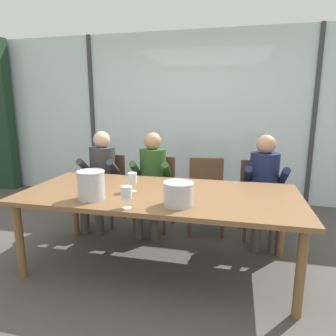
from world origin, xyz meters
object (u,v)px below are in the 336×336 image
(person_charcoal_jacket, at_px, (101,173))
(person_navy_polo, at_px, (264,182))
(chair_center, at_px, (206,189))
(ice_bucket_primary, at_px, (91,185))
(chair_near_curtain, at_px, (107,183))
(person_olive_shirt, at_px, (152,175))
(chair_left_of_center, at_px, (156,186))
(chair_right_of_center, at_px, (259,192))
(ice_bucket_secondary, at_px, (179,193))
(wine_glass_near_bucket, at_px, (127,193))
(wine_glass_by_left_taster, at_px, (132,179))
(dining_table, at_px, (159,198))

(person_charcoal_jacket, bearing_deg, person_navy_polo, -3.16)
(chair_center, relative_size, ice_bucket_primary, 3.56)
(chair_near_curtain, height_order, person_olive_shirt, person_olive_shirt)
(chair_near_curtain, bearing_deg, chair_left_of_center, 1.68)
(chair_right_of_center, xyz_separation_m, person_navy_polo, (0.04, -0.16, 0.17))
(ice_bucket_primary, relative_size, ice_bucket_secondary, 1.00)
(person_charcoal_jacket, distance_m, wine_glass_near_bucket, 1.56)
(person_navy_polo, xyz_separation_m, wine_glass_near_bucket, (-1.12, -1.30, 0.18))
(chair_left_of_center, height_order, chair_center, same)
(chair_right_of_center, bearing_deg, person_charcoal_jacket, 177.63)
(ice_bucket_secondary, bearing_deg, chair_near_curtain, 133.19)
(ice_bucket_secondary, height_order, wine_glass_by_left_taster, ice_bucket_secondary)
(chair_center, bearing_deg, wine_glass_by_left_taster, -126.10)
(ice_bucket_primary, bearing_deg, chair_left_of_center, 80.84)
(wine_glass_near_bucket, bearing_deg, ice_bucket_secondary, 22.69)
(dining_table, relative_size, person_olive_shirt, 2.10)
(chair_near_curtain, distance_m, chair_center, 1.29)
(chair_center, height_order, wine_glass_by_left_taster, wine_glass_by_left_taster)
(ice_bucket_primary, height_order, ice_bucket_secondary, ice_bucket_primary)
(chair_left_of_center, height_order, chair_right_of_center, same)
(person_charcoal_jacket, height_order, wine_glass_by_left_taster, person_charcoal_jacket)
(person_charcoal_jacket, bearing_deg, dining_table, -43.63)
(chair_near_curtain, bearing_deg, ice_bucket_primary, -68.98)
(chair_right_of_center, xyz_separation_m, wine_glass_near_bucket, (-1.08, -1.47, 0.35))
(chair_center, distance_m, person_olive_shirt, 0.68)
(chair_right_of_center, distance_m, person_navy_polo, 0.24)
(dining_table, relative_size, person_charcoal_jacket, 2.10)
(chair_right_of_center, height_order, person_olive_shirt, person_olive_shirt)
(chair_near_curtain, xyz_separation_m, chair_center, (1.29, 0.03, 0.00))
(dining_table, relative_size, chair_center, 2.88)
(chair_near_curtain, bearing_deg, chair_right_of_center, 2.32)
(person_charcoal_jacket, height_order, ice_bucket_primary, person_charcoal_jacket)
(dining_table, bearing_deg, chair_left_of_center, 106.90)
(person_olive_shirt, bearing_deg, ice_bucket_secondary, -68.86)
(person_olive_shirt, xyz_separation_m, wine_glass_near_bucket, (0.18, -1.30, 0.18))
(chair_near_curtain, height_order, chair_left_of_center, same)
(chair_near_curtain, relative_size, chair_center, 1.00)
(chair_left_of_center, relative_size, person_olive_shirt, 0.73)
(dining_table, xyz_separation_m, wine_glass_near_bucket, (-0.13, -0.47, 0.18))
(chair_right_of_center, relative_size, person_charcoal_jacket, 0.73)
(person_charcoal_jacket, bearing_deg, chair_left_of_center, 7.94)
(dining_table, height_order, chair_near_curtain, chair_near_curtain)
(chair_left_of_center, xyz_separation_m, ice_bucket_primary, (-0.21, -1.29, 0.35))
(chair_left_of_center, xyz_separation_m, wine_glass_by_left_taster, (0.05, -1.00, 0.35))
(dining_table, bearing_deg, person_navy_polo, 40.21)
(dining_table, relative_size, wine_glass_near_bucket, 14.29)
(chair_left_of_center, bearing_deg, person_charcoal_jacket, -165.76)
(ice_bucket_primary, bearing_deg, wine_glass_by_left_taster, 48.70)
(chair_center, bearing_deg, ice_bucket_secondary, -100.83)
(ice_bucket_primary, bearing_deg, chair_near_curtain, 109.67)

